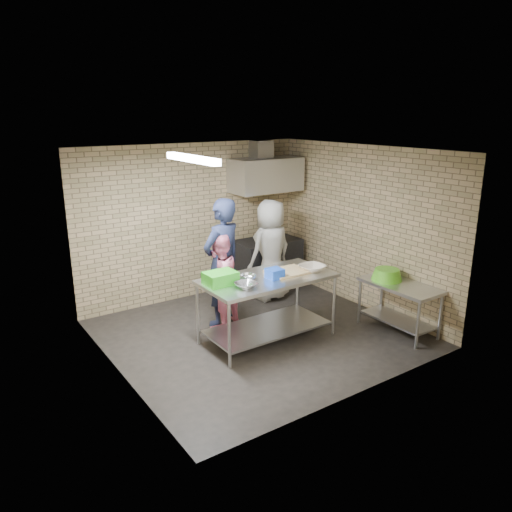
# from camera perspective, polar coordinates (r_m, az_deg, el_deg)

# --- Properties ---
(floor) EXTENTS (4.20, 4.20, 0.00)m
(floor) POSITION_cam_1_polar(r_m,az_deg,el_deg) (7.49, 0.24, -8.96)
(floor) COLOR black
(floor) RESTS_ON ground
(ceiling) EXTENTS (4.20, 4.20, 0.00)m
(ceiling) POSITION_cam_1_polar(r_m,az_deg,el_deg) (6.78, 0.27, 12.12)
(ceiling) COLOR black
(ceiling) RESTS_ON ground
(back_wall) EXTENTS (4.20, 0.06, 2.70)m
(back_wall) POSITION_cam_1_polar(r_m,az_deg,el_deg) (8.68, -7.31, 3.93)
(back_wall) COLOR tan
(back_wall) RESTS_ON ground
(front_wall) EXTENTS (4.20, 0.06, 2.70)m
(front_wall) POSITION_cam_1_polar(r_m,az_deg,el_deg) (5.57, 12.10, -3.47)
(front_wall) COLOR tan
(front_wall) RESTS_ON ground
(left_wall) EXTENTS (0.06, 4.00, 2.70)m
(left_wall) POSITION_cam_1_polar(r_m,az_deg,el_deg) (6.12, -16.14, -1.94)
(left_wall) COLOR tan
(left_wall) RESTS_ON ground
(right_wall) EXTENTS (0.06, 4.00, 2.70)m
(right_wall) POSITION_cam_1_polar(r_m,az_deg,el_deg) (8.36, 12.19, 3.20)
(right_wall) COLOR tan
(right_wall) RESTS_ON ground
(prep_table) EXTENTS (1.91, 0.95, 0.95)m
(prep_table) POSITION_cam_1_polar(r_m,az_deg,el_deg) (7.15, 1.32, -6.04)
(prep_table) COLOR silver
(prep_table) RESTS_ON floor
(side_counter) EXTENTS (0.60, 1.20, 0.75)m
(side_counter) POSITION_cam_1_polar(r_m,az_deg,el_deg) (7.74, 16.11, -5.74)
(side_counter) COLOR silver
(side_counter) RESTS_ON floor
(stove) EXTENTS (1.20, 0.70, 0.90)m
(stove) POSITION_cam_1_polar(r_m,az_deg,el_deg) (9.31, 1.28, -0.82)
(stove) COLOR black
(stove) RESTS_ON floor
(range_hood) EXTENTS (1.30, 0.60, 0.60)m
(range_hood) POSITION_cam_1_polar(r_m,az_deg,el_deg) (9.00, 1.16, 9.34)
(range_hood) COLOR silver
(range_hood) RESTS_ON back_wall
(hood_duct) EXTENTS (0.35, 0.30, 0.30)m
(hood_duct) POSITION_cam_1_polar(r_m,az_deg,el_deg) (9.08, 0.61, 12.26)
(hood_duct) COLOR #A5A8AD
(hood_duct) RESTS_ON back_wall
(wall_shelf) EXTENTS (0.80, 0.20, 0.04)m
(wall_shelf) POSITION_cam_1_polar(r_m,az_deg,el_deg) (9.35, 1.98, 8.49)
(wall_shelf) COLOR #3F2B19
(wall_shelf) RESTS_ON back_wall
(fluorescent_fixture) EXTENTS (0.10, 1.25, 0.08)m
(fluorescent_fixture) POSITION_cam_1_polar(r_m,az_deg,el_deg) (6.27, -7.40, 11.09)
(fluorescent_fixture) COLOR white
(fluorescent_fixture) RESTS_ON ceiling
(green_crate) EXTENTS (0.42, 0.32, 0.17)m
(green_crate) POSITION_cam_1_polar(r_m,az_deg,el_deg) (6.69, -4.13, -2.56)
(green_crate) COLOR green
(green_crate) RESTS_ON prep_table
(blue_tub) EXTENTS (0.21, 0.21, 0.14)m
(blue_tub) POSITION_cam_1_polar(r_m,az_deg,el_deg) (6.91, 2.17, -2.03)
(blue_tub) COLOR blue
(blue_tub) RESTS_ON prep_table
(cutting_board) EXTENTS (0.58, 0.44, 0.03)m
(cutting_board) POSITION_cam_1_polar(r_m,az_deg,el_deg) (7.16, 3.71, -1.83)
(cutting_board) COLOR #D3B679
(cutting_board) RESTS_ON prep_table
(mixing_bowl_a) EXTENTS (0.30, 0.30, 0.07)m
(mixing_bowl_a) POSITION_cam_1_polar(r_m,az_deg,el_deg) (6.55, -1.19, -3.39)
(mixing_bowl_a) COLOR #B6B9BE
(mixing_bowl_a) RESTS_ON prep_table
(mixing_bowl_b) EXTENTS (0.23, 0.23, 0.07)m
(mixing_bowl_b) POSITION_cam_1_polar(r_m,az_deg,el_deg) (6.85, -0.94, -2.49)
(mixing_bowl_b) COLOR silver
(mixing_bowl_b) RESTS_ON prep_table
(ceramic_bowl) EXTENTS (0.37, 0.37, 0.09)m
(ceramic_bowl) POSITION_cam_1_polar(r_m,az_deg,el_deg) (7.27, 6.51, -1.38)
(ceramic_bowl) COLOR #C2B39B
(ceramic_bowl) RESTS_ON prep_table
(green_basin) EXTENTS (0.46, 0.46, 0.17)m
(green_basin) POSITION_cam_1_polar(r_m,az_deg,el_deg) (7.72, 14.87, -2.06)
(green_basin) COLOR #59C626
(green_basin) RESTS_ON side_counter
(bottle_red) EXTENTS (0.07, 0.07, 0.18)m
(bottle_red) POSITION_cam_1_polar(r_m,az_deg,el_deg) (9.19, 0.71, 9.05)
(bottle_red) COLOR #B22619
(bottle_red) RESTS_ON wall_shelf
(man_navy) EXTENTS (0.82, 0.64, 1.98)m
(man_navy) POSITION_cam_1_polar(r_m,az_deg,el_deg) (7.51, -3.90, -0.78)
(man_navy) COLOR black
(man_navy) RESTS_ON floor
(woman_pink) EXTENTS (0.89, 0.81, 1.48)m
(woman_pink) POSITION_cam_1_polar(r_m,az_deg,el_deg) (7.49, -4.30, -2.85)
(woman_pink) COLOR pink
(woman_pink) RESTS_ON floor
(woman_white) EXTENTS (0.92, 0.65, 1.77)m
(woman_white) POSITION_cam_1_polar(r_m,az_deg,el_deg) (8.57, 1.72, 0.68)
(woman_white) COLOR silver
(woman_white) RESTS_ON floor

